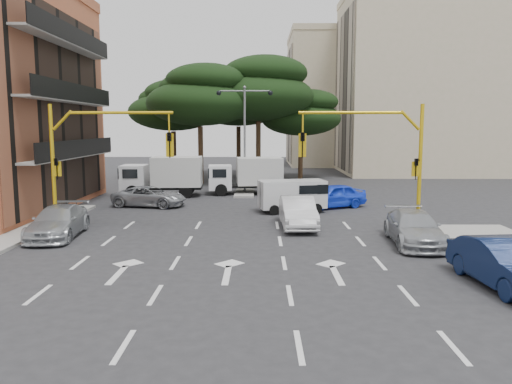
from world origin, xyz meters
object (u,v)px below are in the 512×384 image
(car_blue_compact, at_px, (332,196))
(box_truck_b, at_px, (246,176))
(car_navy_parked, at_px, (504,264))
(van_white, at_px, (292,196))
(street_lamp_center, at_px, (245,120))
(box_truck_a, at_px, (163,177))
(signal_mast_left, at_px, (90,150))
(car_silver_parked, at_px, (414,228))
(car_white_hatch, at_px, (298,212))
(car_silver_cross_a, at_px, (150,196))
(signal_mast_right, at_px, (382,150))
(car_silver_wagon, at_px, (58,222))

(car_blue_compact, distance_m, box_truck_b, 8.31)
(car_navy_parked, relative_size, van_white, 1.20)
(street_lamp_center, relative_size, box_truck_b, 1.42)
(car_blue_compact, height_order, box_truck_a, box_truck_a)
(signal_mast_left, height_order, box_truck_b, signal_mast_left)
(car_navy_parked, distance_m, van_white, 14.82)
(box_truck_b, bearing_deg, car_navy_parked, -163.24)
(car_blue_compact, height_order, box_truck_b, box_truck_b)
(signal_mast_left, xyz_separation_m, box_truck_b, (6.93, 13.26, -2.54))
(car_silver_parked, height_order, box_truck_b, box_truck_b)
(signal_mast_left, xyz_separation_m, car_navy_parked, (15.50, -8.18, -3.14))
(street_lamp_center, xyz_separation_m, van_white, (3.00, -8.51, -4.48))
(car_blue_compact, bearing_deg, signal_mast_left, -86.61)
(car_white_hatch, distance_m, car_silver_cross_a, 10.82)
(car_white_hatch, distance_m, car_silver_parked, 5.88)
(signal_mast_right, xyz_separation_m, car_white_hatch, (-3.80, 1.10, -3.13))
(car_blue_compact, relative_size, car_silver_parked, 0.90)
(street_lamp_center, distance_m, box_truck_a, 7.33)
(car_silver_cross_a, bearing_deg, car_silver_parked, -115.27)
(signal_mast_left, bearing_deg, box_truck_a, 85.21)
(street_lamp_center, relative_size, box_truck_a, 1.35)
(car_white_hatch, height_order, car_silver_parked, car_white_hatch)
(signal_mast_right, bearing_deg, box_truck_a, 136.38)
(box_truck_b, bearing_deg, car_blue_compact, -144.05)
(car_navy_parked, xyz_separation_m, box_truck_b, (-8.58, 21.44, 0.60))
(car_white_hatch, bearing_deg, box_truck_b, 101.52)
(van_white, bearing_deg, car_navy_parked, 10.59)
(car_white_hatch, height_order, van_white, van_white)
(car_silver_wagon, height_order, car_navy_parked, car_navy_parked)
(box_truck_a, bearing_deg, street_lamp_center, -73.49)
(car_navy_parked, relative_size, box_truck_b, 0.83)
(car_silver_cross_a, distance_m, box_truck_a, 4.62)
(signal_mast_right, bearing_deg, street_lamp_center, 115.91)
(street_lamp_center, bearing_deg, signal_mast_right, -64.09)
(signal_mast_right, xyz_separation_m, van_white, (-3.80, 5.50, -2.94))
(signal_mast_right, distance_m, car_white_hatch, 5.05)
(car_silver_cross_a, height_order, box_truck_b, box_truck_b)
(car_blue_compact, height_order, van_white, van_white)
(car_blue_compact, height_order, car_silver_cross_a, car_blue_compact)
(car_blue_compact, xyz_separation_m, box_truck_a, (-11.35, 5.00, 0.68))
(car_silver_cross_a, bearing_deg, car_navy_parked, -125.93)
(street_lamp_center, height_order, car_silver_wagon, street_lamp_center)
(signal_mast_left, height_order, street_lamp_center, street_lamp_center)
(box_truck_b, bearing_deg, car_silver_wagon, 145.62)
(box_truck_a, xyz_separation_m, box_truck_b, (5.92, 1.25, -0.07))
(signal_mast_left, xyz_separation_m, street_lamp_center, (6.80, 14.01, 1.54))
(car_blue_compact, bearing_deg, box_truck_a, -139.93)
(street_lamp_center, bearing_deg, car_silver_wagon, -117.76)
(car_navy_parked, bearing_deg, box_truck_b, 105.75)
(van_white, bearing_deg, car_silver_parked, 18.17)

